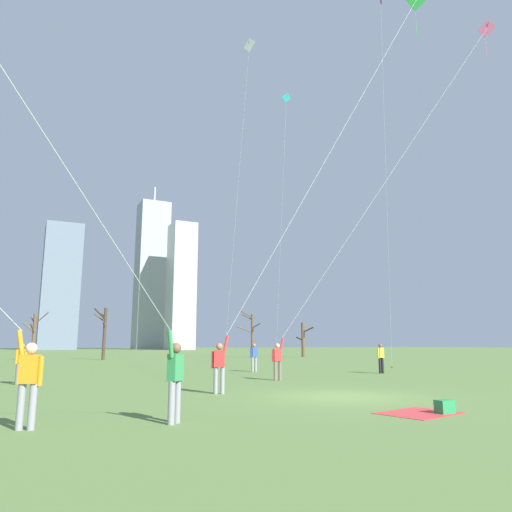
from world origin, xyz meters
The scene contains 18 objects.
ground_plane centered at (0.00, 0.00, 0.00)m, with size 400.00×400.00×0.00m, color #5B7A3D.
kite_flyer_foreground_right_green centered at (-1.90, 2.18, 3.12)m, with size 9.06×2.02×16.86m.
kite_flyer_foreground_left_orange centered at (-7.28, -3.73, 2.36)m, with size 6.47×5.29×8.21m.
kite_flyer_far_back_pink centered at (2.94, 6.28, 3.28)m, with size 12.44×3.74×19.54m.
bystander_strolling_midfield centered at (-8.94, 9.27, 0.90)m, with size 0.43×0.36×1.62m.
bystander_far_off_by_trees centered at (3.34, 13.14, 0.90)m, with size 0.51×0.23×1.62m.
bystander_watching_nearby centered at (8.99, 8.68, 0.90)m, with size 0.50×0.26×1.62m.
distant_kite_drifting_left_white centered at (7.63, 23.44, 26.58)m, with size 1.80×2.39×29.35m.
distant_kite_drifting_right_teal centered at (14.62, 28.83, 25.44)m, with size 2.68×1.16×28.50m.
distant_kite_high_overhead_purple centered at (12.80, 11.44, 23.18)m, with size 1.53×2.55×26.94m.
picnic_spot centered at (-0.20, -3.91, 0.09)m, with size 2.06×1.75×0.31m.
bare_tree_center centered at (22.84, 39.41, 2.31)m, with size 1.20×3.10×4.25m.
bare_tree_far_right_edge centered at (16.06, 40.32, 2.90)m, with size 2.37×2.68×5.62m.
bare_tree_leftmost centered at (-1.45, 38.94, 2.94)m, with size 1.54×2.62×5.30m.
bare_tree_left_of_center centered at (-7.94, 40.82, 2.50)m, with size 2.32×2.47×4.80m.
skyline_mid_tower_left centered at (26.23, 135.93, 23.23)m, with size 9.23×8.78×52.10m.
skyline_slender_spire centered at (-0.28, 134.77, 17.91)m, with size 10.15×11.41×35.81m.
skyline_short_annex centered at (30.52, 117.63, 17.93)m, with size 6.74×7.96×35.85m.
Camera 1 is at (-8.97, -12.47, 1.59)m, focal length 33.36 mm.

